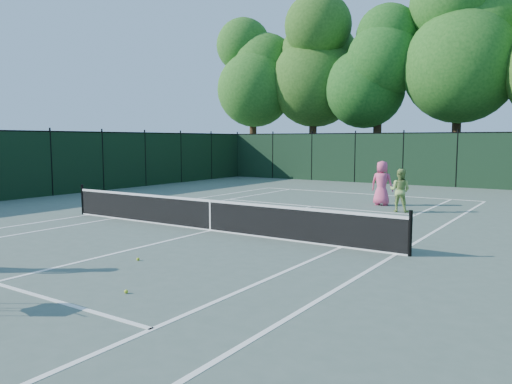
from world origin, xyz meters
The scene contains 18 objects.
ground centered at (0.00, 0.00, 0.00)m, with size 90.00×90.00×0.00m, color #4A5A50.
sideline_doubles_left centered at (-5.49, 0.00, 0.00)m, with size 0.10×23.77×0.01m, color white.
sideline_doubles_right centered at (5.49, 0.00, 0.00)m, with size 0.10×23.77×0.01m, color white.
sideline_singles_left centered at (-4.12, 0.00, 0.00)m, with size 0.10×23.77×0.01m, color white.
sideline_singles_right centered at (4.12, 0.00, 0.00)m, with size 0.10×23.77×0.01m, color white.
baseline_far centered at (0.00, 11.88, 0.00)m, with size 10.97×0.10×0.01m, color white.
service_line_far centered at (0.00, 6.40, 0.00)m, with size 8.23×0.10×0.01m, color white.
center_service_line centered at (0.00, 0.00, 0.00)m, with size 0.10×12.80×0.01m, color white.
tennis_net centered at (0.00, 0.00, 0.48)m, with size 11.69×0.09×1.06m.
fence_far centered at (0.00, 18.00, 1.50)m, with size 24.00×0.05×3.00m, color black.
tree_0 centered at (-13.00, 21.50, 8.16)m, with size 6.40×6.40×13.14m.
tree_1 centered at (-8.00, 22.00, 8.69)m, with size 6.80×6.80×13.98m.
tree_2 centered at (-3.00, 21.80, 7.73)m, with size 6.00×6.00×12.40m.
tree_3 centered at (2.00, 22.30, 9.01)m, with size 7.00×7.00×14.45m.
player_pink centered at (2.20, 8.25, 0.90)m, with size 0.89×0.59×1.79m.
player_green centered at (3.38, 6.87, 0.79)m, with size 0.78×0.61×1.59m.
loose_ball_near_cart centered at (2.55, -5.48, 0.03)m, with size 0.07×0.07×0.07m, color #BCD12A.
loose_ball_midcourt centered at (0.97, -3.72, 0.03)m, with size 0.07×0.07×0.07m, color #B1CA29.
Camera 1 is at (9.06, -11.20, 2.64)m, focal length 35.00 mm.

